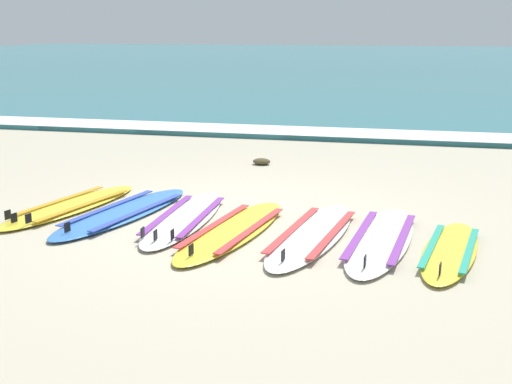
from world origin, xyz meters
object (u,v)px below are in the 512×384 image
at_px(surfboard_0, 71,206).
at_px(surfboard_5, 381,239).
at_px(surfboard_1, 123,212).
at_px(surfboard_2, 184,218).
at_px(surfboard_6, 450,251).
at_px(surfboard_4, 312,234).
at_px(surfboard_3, 233,230).

bearing_deg(surfboard_0, surfboard_5, -6.70).
bearing_deg(surfboard_5, surfboard_0, 173.30).
bearing_deg(surfboard_1, surfboard_2, -4.47).
relative_size(surfboard_5, surfboard_6, 1.21).
bearing_deg(surfboard_0, surfboard_2, -6.56).
relative_size(surfboard_2, surfboard_4, 0.94).
height_order(surfboard_2, surfboard_4, same).
relative_size(surfboard_1, surfboard_4, 1.01).
distance_m(surfboard_0, surfboard_5, 3.99).
bearing_deg(surfboard_1, surfboard_6, -8.37).
distance_m(surfboard_1, surfboard_6, 3.94).
xyz_separation_m(surfboard_2, surfboard_4, (1.60, -0.28, -0.00)).
distance_m(surfboard_2, surfboard_4, 1.63).
relative_size(surfboard_1, surfboard_2, 1.08).
distance_m(surfboard_3, surfboard_5, 1.66).
bearing_deg(surfboard_6, surfboard_2, 170.59).
xyz_separation_m(surfboard_0, surfboard_4, (3.21, -0.47, -0.00)).
xyz_separation_m(surfboard_1, surfboard_4, (2.43, -0.34, 0.00)).
relative_size(surfboard_1, surfboard_6, 1.24).
relative_size(surfboard_4, surfboard_5, 1.02).
relative_size(surfboard_3, surfboard_4, 1.00).
relative_size(surfboard_0, surfboard_3, 0.95).
bearing_deg(surfboard_6, surfboard_4, 171.17).
height_order(surfboard_4, surfboard_6, same).
distance_m(surfboard_0, surfboard_4, 3.24).
xyz_separation_m(surfboard_1, surfboard_2, (0.82, -0.06, 0.00)).
bearing_deg(surfboard_3, surfboard_1, 165.09).
bearing_deg(surfboard_1, surfboard_4, -8.09).
bearing_deg(surfboard_4, surfboard_0, 171.75).
bearing_deg(surfboard_4, surfboard_6, -8.83).
height_order(surfboard_4, surfboard_5, same).
xyz_separation_m(surfboard_5, surfboard_6, (0.72, -0.23, 0.00)).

